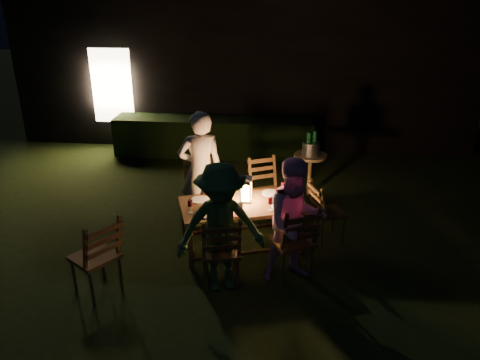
# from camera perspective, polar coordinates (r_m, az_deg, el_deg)

# --- Properties ---
(garden_envelope) EXTENTS (40.00, 40.00, 3.20)m
(garden_envelope) POSITION_cam_1_polar(r_m,az_deg,el_deg) (12.00, 0.88, 14.03)
(garden_envelope) COLOR black
(garden_envelope) RESTS_ON ground
(dining_table) EXTENTS (1.84, 1.31, 0.69)m
(dining_table) POSITION_cam_1_polar(r_m,az_deg,el_deg) (6.29, 0.37, -3.43)
(dining_table) COLOR #52381B
(dining_table) RESTS_ON ground
(chair_near_left) EXTENTS (0.55, 0.58, 1.01)m
(chair_near_left) POSITION_cam_1_polar(r_m,az_deg,el_deg) (5.71, -2.37, -10.04)
(chair_near_left) COLOR #52381B
(chair_near_left) RESTS_ON ground
(chair_near_right) EXTENTS (0.64, 0.65, 1.05)m
(chair_near_right) POSITION_cam_1_polar(r_m,az_deg,el_deg) (5.90, 6.41, -8.88)
(chair_near_right) COLOR #52381B
(chair_near_right) RESTS_ON ground
(chair_far_left) EXTENTS (0.61, 0.63, 1.06)m
(chair_far_left) POSITION_cam_1_polar(r_m,az_deg,el_deg) (7.04, -4.63, -3.27)
(chair_far_left) COLOR #52381B
(chair_far_left) RESTS_ON ground
(chair_far_right) EXTENTS (0.61, 0.63, 1.00)m
(chair_far_right) POSITION_cam_1_polar(r_m,az_deg,el_deg) (7.23, 3.23, -2.64)
(chair_far_right) COLOR #52381B
(chair_far_right) RESTS_ON ground
(chair_end) EXTENTS (0.56, 0.54, 0.92)m
(chair_end) POSITION_cam_1_polar(r_m,az_deg,el_deg) (6.80, 10.56, -4.98)
(chair_end) COLOR #52381B
(chair_end) RESTS_ON ground
(chair_spare) EXTENTS (0.69, 0.68, 1.07)m
(chair_spare) POSITION_cam_1_polar(r_m,az_deg,el_deg) (5.81, -16.96, -10.37)
(chair_spare) COLOR #52381B
(chair_spare) RESTS_ON ground
(person_house_side) EXTENTS (0.75, 0.61, 1.78)m
(person_house_side) POSITION_cam_1_polar(r_m,az_deg,el_deg) (6.85, -4.83, 1.19)
(person_house_side) COLOR beige
(person_house_side) RESTS_ON ground
(person_opp_right) EXTENTS (0.92, 0.81, 1.58)m
(person_opp_right) POSITION_cam_1_polar(r_m,az_deg,el_deg) (5.63, 6.74, -5.02)
(person_opp_right) COLOR #E39CD5
(person_opp_right) RESTS_ON ground
(person_opp_left) EXTENTS (1.17, 0.89, 1.60)m
(person_opp_left) POSITION_cam_1_polar(r_m,az_deg,el_deg) (5.42, -2.34, -5.91)
(person_opp_left) COLOR #2B572C
(person_opp_left) RESTS_ON ground
(lantern) EXTENTS (0.16, 0.16, 0.35)m
(lantern) POSITION_cam_1_polar(r_m,az_deg,el_deg) (6.25, 0.72, -1.33)
(lantern) COLOR white
(lantern) RESTS_ON dining_table
(plate_far_left) EXTENTS (0.25, 0.25, 0.01)m
(plate_far_left) POSITION_cam_1_polar(r_m,az_deg,el_deg) (6.37, -4.91, -2.42)
(plate_far_left) COLOR white
(plate_far_left) RESTS_ON dining_table
(plate_near_left) EXTENTS (0.25, 0.25, 0.01)m
(plate_near_left) POSITION_cam_1_polar(r_m,az_deg,el_deg) (5.98, -4.31, -4.18)
(plate_near_left) COLOR white
(plate_near_left) RESTS_ON dining_table
(plate_far_right) EXTENTS (0.25, 0.25, 0.01)m
(plate_far_right) POSITION_cam_1_polar(r_m,az_deg,el_deg) (6.56, 3.78, -1.62)
(plate_far_right) COLOR white
(plate_far_right) RESTS_ON dining_table
(plate_near_right) EXTENTS (0.25, 0.25, 0.01)m
(plate_near_right) POSITION_cam_1_polar(r_m,az_deg,el_deg) (6.18, 4.91, -3.26)
(plate_near_right) COLOR white
(plate_near_right) RESTS_ON dining_table
(wineglass_a) EXTENTS (0.06, 0.06, 0.18)m
(wineglass_a) POSITION_cam_1_polar(r_m,az_deg,el_deg) (6.42, -2.80, -1.35)
(wineglass_a) COLOR #59070F
(wineglass_a) RESTS_ON dining_table
(wineglass_b) EXTENTS (0.06, 0.06, 0.18)m
(wineglass_b) POSITION_cam_1_polar(r_m,az_deg,el_deg) (6.01, -6.08, -3.22)
(wineglass_b) COLOR #59070F
(wineglass_b) RESTS_ON dining_table
(wineglass_c) EXTENTS (0.06, 0.06, 0.18)m
(wineglass_c) POSITION_cam_1_polar(r_m,az_deg,el_deg) (6.05, 3.74, -2.96)
(wineglass_c) COLOR #59070F
(wineglass_c) RESTS_ON dining_table
(wineglass_d) EXTENTS (0.06, 0.06, 0.18)m
(wineglass_d) POSITION_cam_1_polar(r_m,az_deg,el_deg) (6.54, 5.32, -0.98)
(wineglass_d) COLOR #59070F
(wineglass_d) RESTS_ON dining_table
(wineglass_e) EXTENTS (0.06, 0.06, 0.18)m
(wineglass_e) POSITION_cam_1_polar(r_m,az_deg,el_deg) (5.94, 0.08, -3.41)
(wineglass_e) COLOR silver
(wineglass_e) RESTS_ON dining_table
(bottle_table) EXTENTS (0.07, 0.07, 0.28)m
(bottle_table) POSITION_cam_1_polar(r_m,az_deg,el_deg) (6.16, -1.89, -1.91)
(bottle_table) COLOR #0F471E
(bottle_table) RESTS_ON dining_table
(napkin_left) EXTENTS (0.18, 0.14, 0.01)m
(napkin_left) POSITION_cam_1_polar(r_m,az_deg,el_deg) (5.95, -0.35, -4.25)
(napkin_left) COLOR red
(napkin_left) RESTS_ON dining_table
(napkin_right) EXTENTS (0.18, 0.14, 0.01)m
(napkin_right) POSITION_cam_1_polar(r_m,az_deg,el_deg) (6.14, 6.02, -3.50)
(napkin_right) COLOR red
(napkin_right) RESTS_ON dining_table
(phone) EXTENTS (0.14, 0.07, 0.01)m
(phone) POSITION_cam_1_polar(r_m,az_deg,el_deg) (5.90, -4.87, -4.62)
(phone) COLOR black
(phone) RESTS_ON dining_table
(side_table) EXTENTS (0.56, 0.56, 0.75)m
(side_table) POSITION_cam_1_polar(r_m,az_deg,el_deg) (7.99, 8.58, 2.48)
(side_table) COLOR olive
(side_table) RESTS_ON ground
(ice_bucket) EXTENTS (0.30, 0.30, 0.22)m
(ice_bucket) POSITION_cam_1_polar(r_m,az_deg,el_deg) (7.93, 8.66, 3.83)
(ice_bucket) COLOR #A5A8AD
(ice_bucket) RESTS_ON side_table
(bottle_bucket_a) EXTENTS (0.07, 0.07, 0.32)m
(bottle_bucket_a) POSITION_cam_1_polar(r_m,az_deg,el_deg) (7.87, 8.33, 4.10)
(bottle_bucket_a) COLOR #0F471E
(bottle_bucket_a) RESTS_ON side_table
(bottle_bucket_b) EXTENTS (0.07, 0.07, 0.32)m
(bottle_bucket_b) POSITION_cam_1_polar(r_m,az_deg,el_deg) (7.95, 9.03, 4.25)
(bottle_bucket_b) COLOR #0F471E
(bottle_bucket_b) RESTS_ON side_table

